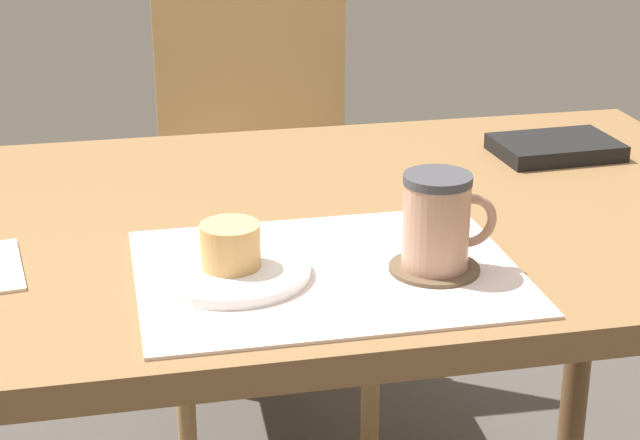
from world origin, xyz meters
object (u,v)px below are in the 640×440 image
at_px(wooden_chair, 259,180).
at_px(coffee_mug, 438,221).
at_px(pastry, 230,245).
at_px(small_book, 556,147).
at_px(pastry_plate, 231,271).
at_px(dining_table, 262,267).

distance_m(wooden_chair, coffee_mug, 0.99).
bearing_deg(pastry, small_book, 32.80).
xyz_separation_m(wooden_chair, pastry_plate, (-0.17, -0.91, 0.22)).
xyz_separation_m(dining_table, small_book, (0.48, 0.16, 0.08)).
distance_m(dining_table, pastry_plate, 0.21).
distance_m(pastry_plate, coffee_mug, 0.24).
height_order(dining_table, coffee_mug, coffee_mug).
xyz_separation_m(wooden_chair, coffee_mug, (0.06, -0.95, 0.27)).
height_order(wooden_chair, coffee_mug, wooden_chair).
bearing_deg(pastry_plate, coffee_mug, -7.91).
bearing_deg(dining_table, coffee_mug, -52.55).
relative_size(wooden_chair, coffee_mug, 8.33).
bearing_deg(coffee_mug, wooden_chair, 93.48).
relative_size(pastry_plate, pastry, 2.66).
bearing_deg(wooden_chair, small_book, 124.98).
bearing_deg(small_book, dining_table, -164.02).
bearing_deg(small_book, pastry_plate, -150.02).
relative_size(pastry_plate, small_book, 0.99).
height_order(pastry_plate, pastry, pastry).
height_order(pastry_plate, coffee_mug, coffee_mug).
xyz_separation_m(dining_table, wooden_chair, (0.11, 0.73, -0.14)).
bearing_deg(dining_table, pastry, -108.75).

